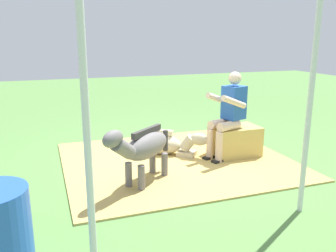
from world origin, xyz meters
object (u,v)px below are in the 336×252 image
pony_standing (143,147)px  pony_lying (161,143)px  tent_pole_right (86,126)px  person_seated (228,111)px  tent_pole_left (310,101)px  hay_bale (235,142)px

pony_standing → pony_lying: size_ratio=0.93×
pony_standing → tent_pole_right: bearing=61.4°
person_seated → tent_pole_right: bearing=41.9°
person_seated → tent_pole_left: (0.09, 1.86, 0.49)m
hay_bale → tent_pole_right: 3.55m
tent_pole_left → pony_lying: bearing=-70.7°
pony_standing → tent_pole_left: tent_pole_left is taller
person_seated → tent_pole_right: size_ratio=0.55×
pony_lying → tent_pole_left: tent_pole_left is taller
tent_pole_left → tent_pole_right: 2.35m
tent_pole_right → person_seated: bearing=-138.1°
person_seated → tent_pole_right: (2.43, 2.18, 0.49)m
hay_bale → pony_lying: size_ratio=0.63×
person_seated → tent_pole_left: bearing=87.1°
hay_bale → tent_pole_left: 2.16m
person_seated → pony_lying: size_ratio=1.14×
hay_bale → pony_lying: 1.20m
pony_lying → tent_pole_right: (1.50, 2.71, 1.06)m
pony_lying → tent_pole_right: bearing=61.1°
person_seated → pony_standing: bearing=20.2°
pony_lying → tent_pole_left: size_ratio=0.48×
pony_standing → pony_lying: (-0.62, -1.10, -0.33)m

